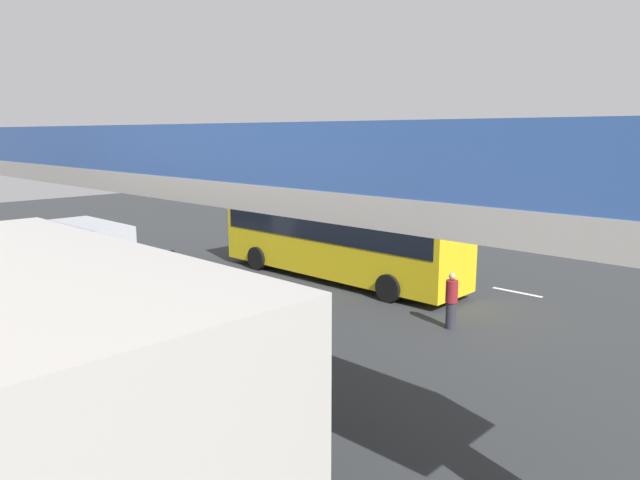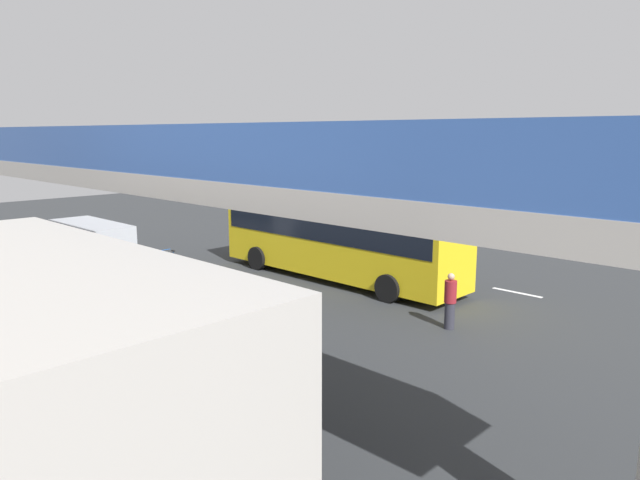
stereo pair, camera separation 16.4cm
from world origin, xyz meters
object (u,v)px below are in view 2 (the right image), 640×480
at_px(parked_van, 92,242).
at_px(bicycle_blue, 171,263).
at_px(pedestrian, 450,301).
at_px(traffic_sign, 362,224).
at_px(city_bus, 337,235).

bearing_deg(parked_van, bicycle_blue, -147.47).
relative_size(pedestrian, traffic_sign, 0.64).
xyz_separation_m(city_bus, pedestrian, (-6.85, 2.24, -1.00)).
bearing_deg(bicycle_blue, parked_van, 32.53).
xyz_separation_m(bicycle_blue, pedestrian, (-13.04, -1.90, 0.51)).
bearing_deg(traffic_sign, city_bus, 110.76).
relative_size(parked_van, bicycle_blue, 2.71).
relative_size(city_bus, bicycle_blue, 6.52).
height_order(parked_van, bicycle_blue, parked_van).
bearing_deg(bicycle_blue, traffic_sign, -125.65).
distance_m(parked_van, traffic_sign, 12.42).
height_order(parked_van, traffic_sign, traffic_sign).
distance_m(parked_van, bicycle_blue, 3.97).
bearing_deg(traffic_sign, pedestrian, 146.96).
bearing_deg(bicycle_blue, pedestrian, -171.71).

